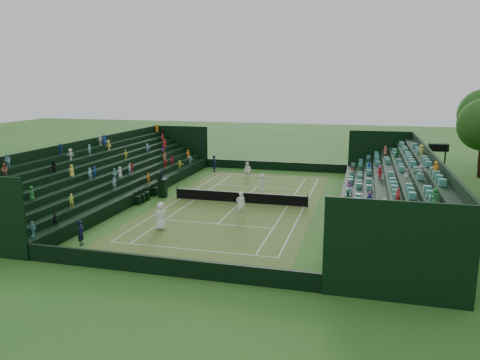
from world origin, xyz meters
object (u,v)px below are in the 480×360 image
(tennis_net, at_px, (240,197))
(player_far_east, at_px, (262,183))
(player_near_east, at_px, (241,204))
(umpire_chair, at_px, (162,186))
(player_near_west, at_px, (161,216))
(player_far_west, at_px, (248,170))

(tennis_net, xyz_separation_m, player_far_east, (0.86, 4.86, 0.30))
(tennis_net, distance_m, player_near_east, 4.35)
(player_near_east, bearing_deg, tennis_net, -101.49)
(tennis_net, xyz_separation_m, player_near_east, (1.17, -4.17, 0.48))
(umpire_chair, bearing_deg, player_near_west, -66.58)
(umpire_chair, xyz_separation_m, player_far_east, (8.08, 4.72, -0.25))
(umpire_chair, relative_size, player_near_west, 1.28)
(tennis_net, bearing_deg, umpire_chair, 178.88)
(umpire_chair, bearing_deg, player_far_west, 61.46)
(player_far_west, distance_m, player_far_east, 5.84)
(player_near_east, xyz_separation_m, player_far_east, (-0.31, 9.03, -0.19))
(umpire_chair, relative_size, player_far_west, 1.37)
(umpire_chair, height_order, player_far_east, umpire_chair)
(umpire_chair, distance_m, player_near_west, 9.55)
(player_far_east, bearing_deg, player_far_west, 98.44)
(player_near_west, height_order, player_far_west, player_near_west)
(player_near_east, bearing_deg, player_far_west, -105.24)
(player_near_east, relative_size, player_far_east, 1.23)
(umpire_chair, xyz_separation_m, player_near_east, (8.39, -4.31, -0.07))
(tennis_net, bearing_deg, player_far_east, 79.97)
(tennis_net, xyz_separation_m, player_near_west, (-3.43, -8.62, 0.46))
(player_far_west, bearing_deg, player_near_east, -59.81)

